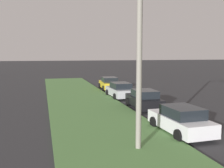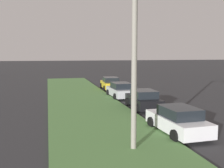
% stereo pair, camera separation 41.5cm
% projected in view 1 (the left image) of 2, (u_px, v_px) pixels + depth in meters
% --- Properties ---
extents(grass_median, '(60.00, 6.00, 0.12)m').
position_uv_depth(grass_median, '(103.00, 125.00, 15.94)').
color(grass_median, '#517F42').
rests_on(grass_median, ground).
extents(parked_car_white, '(4.39, 2.19, 1.47)m').
position_uv_depth(parked_car_white, '(181.00, 120.00, 14.53)').
color(parked_car_white, silver).
rests_on(parked_car_white, ground).
extents(parked_car_black, '(4.36, 2.14, 1.47)m').
position_uv_depth(parked_car_black, '(144.00, 99.00, 20.98)').
color(parked_car_black, black).
rests_on(parked_car_black, ground).
extents(parked_car_silver, '(4.34, 2.10, 1.47)m').
position_uv_depth(parked_car_silver, '(120.00, 90.00, 26.16)').
color(parked_car_silver, '#B2B5BA').
rests_on(parked_car_silver, ground).
extents(parked_car_yellow, '(4.39, 2.20, 1.47)m').
position_uv_depth(parked_car_yellow, '(109.00, 84.00, 31.93)').
color(parked_car_yellow, gold).
rests_on(parked_car_yellow, ground).
extents(streetlight, '(0.64, 2.87, 7.50)m').
position_uv_depth(streetlight, '(147.00, 50.00, 11.62)').
color(streetlight, gray).
rests_on(streetlight, ground).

